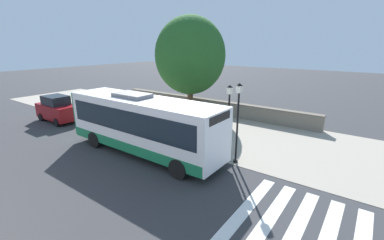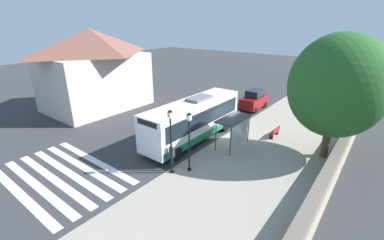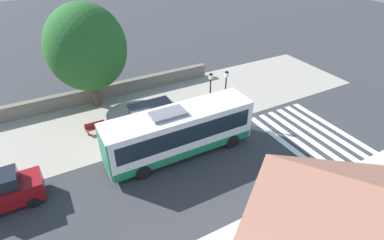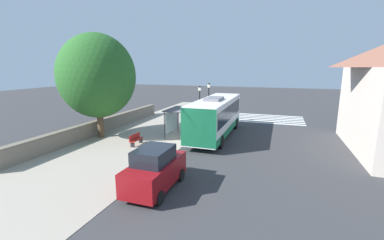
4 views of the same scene
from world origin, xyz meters
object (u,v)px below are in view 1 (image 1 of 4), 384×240
bus (143,124)px  shade_tree (190,56)px  parked_car_behind_bus (57,109)px  bus_shelter (171,108)px  pedestrian (223,145)px  street_lamp_near (238,117)px  street_lamp_far (229,114)px  bench (151,115)px

bus → shade_tree: size_ratio=1.16×
shade_tree → parked_car_behind_bus: shade_tree is taller
bus → parked_car_behind_bus: bearing=-92.3°
bus_shelter → pedestrian: (1.79, 5.13, -0.96)m
pedestrian → shade_tree: size_ratio=0.20×
street_lamp_near → street_lamp_far: 1.16m
street_lamp_near → pedestrian: bearing=-50.7°
bench → shade_tree: shade_tree is taller
bench → parked_car_behind_bus: size_ratio=0.37×
parked_car_behind_bus → bench: bearing=128.1°
pedestrian → street_lamp_far: size_ratio=0.42×
street_lamp_far → shade_tree: size_ratio=0.47×
bus → pedestrian: bearing=109.5°
pedestrian → parked_car_behind_bus: bearing=-85.7°
bus → shade_tree: 10.41m
bus → street_lamp_far: size_ratio=2.48×
bench → street_lamp_near: size_ratio=0.35×
bus_shelter → shade_tree: bearing=-155.4°
street_lamp_far → shade_tree: shade_tree is taller
street_lamp_far → parked_car_behind_bus: street_lamp_far is taller
bus → parked_car_behind_bus: (-0.43, -10.54, -0.78)m
bus_shelter → bus: bearing=12.1°
street_lamp_far → shade_tree: bearing=-131.1°
bus → parked_car_behind_bus: bus is taller
street_lamp_near → bus: bearing=-68.0°
bus_shelter → shade_tree: size_ratio=0.36×
street_lamp_near → shade_tree: shade_tree is taller
bus → street_lamp_near: size_ratio=2.33×
bench → parked_car_behind_bus: 7.68m
pedestrian → shade_tree: shade_tree is taller
bus_shelter → pedestrian: size_ratio=1.84×
pedestrian → bus_shelter: bearing=-109.3°
bus → street_lamp_near: street_lamp_near is taller
shade_tree → parked_car_behind_bus: bearing=-39.0°
bus_shelter → bench: bearing=-115.5°
street_lamp_far → parked_car_behind_bus: 14.83m
bus_shelter → street_lamp_far: 4.83m
bus_shelter → parked_car_behind_bus: 10.29m
bus_shelter → shade_tree: 7.22m
parked_car_behind_bus → shade_tree: bearing=141.0°
street_lamp_near → shade_tree: (-7.24, -8.36, 2.63)m
bus_shelter → bench: bus_shelter is taller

